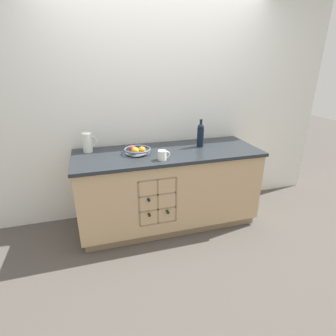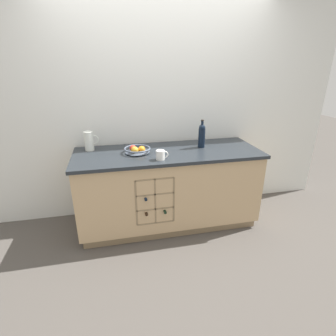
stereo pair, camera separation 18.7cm
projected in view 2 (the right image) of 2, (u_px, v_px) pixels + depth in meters
The scene contains 7 objects.
ground_plane at pixel (168, 221), 3.16m from camera, with size 14.00×14.00×0.00m, color #4C4742.
back_wall at pixel (160, 108), 3.06m from camera, with size 4.40×0.06×2.55m, color silver.
kitchen_island at pixel (168, 188), 2.99m from camera, with size 2.01×0.76×0.88m.
fruit_bowl at pixel (137, 150), 2.76m from camera, with size 0.28×0.28×0.09m.
white_pitcher at pixel (89, 141), 2.82m from camera, with size 0.16×0.10×0.21m.
ceramic_mug at pixel (161, 155), 2.57m from camera, with size 0.12×0.09×0.09m.
standing_wine_bottle at pixel (202, 135), 2.92m from camera, with size 0.08×0.08×0.31m.
Camera 2 is at (-0.57, -2.63, 1.77)m, focal length 28.00 mm.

